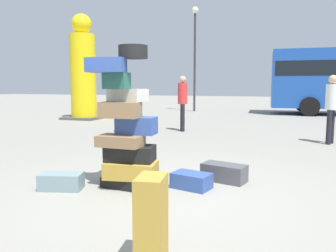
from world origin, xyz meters
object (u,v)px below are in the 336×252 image
(suitcase_tan_foreground_far, at_px, (151,223))
(lamp_post, at_px, (195,43))
(person_tourist_with_camera, at_px, (332,103))
(person_passerby_in_red, at_px, (126,101))
(yellow_dummy_statue, at_px, (83,73))
(suitcase_navy_white_trunk, at_px, (191,181))
(person_bearded_onlooker, at_px, (183,98))
(suitcase_tower, at_px, (127,131))
(suitcase_slate_upright_blue, at_px, (61,181))
(suitcase_charcoal_left_side, at_px, (224,173))

(suitcase_tan_foreground_far, height_order, lamp_post, lamp_post)
(person_tourist_with_camera, distance_m, person_passerby_in_red, 5.55)
(person_tourist_with_camera, xyz_separation_m, yellow_dummy_statue, (-9.22, 3.48, 0.96))
(suitcase_tan_foreground_far, xyz_separation_m, person_passerby_in_red, (-3.41, 6.69, 0.60))
(suitcase_navy_white_trunk, bearing_deg, person_bearded_onlooker, 121.73)
(yellow_dummy_statue, relative_size, lamp_post, 0.78)
(person_bearded_onlooker, bearing_deg, person_passerby_in_red, -74.64)
(suitcase_tower, relative_size, suitcase_slate_upright_blue, 3.42)
(yellow_dummy_statue, bearing_deg, person_bearded_onlooker, -25.04)
(person_tourist_with_camera, bearing_deg, suitcase_navy_white_trunk, -3.14)
(suitcase_charcoal_left_side, height_order, suitcase_tan_foreground_far, suitcase_tan_foreground_far)
(suitcase_slate_upright_blue, bearing_deg, suitcase_tan_foreground_far, -52.41)
(suitcase_tower, distance_m, yellow_dummy_statue, 10.27)
(suitcase_charcoal_left_side, bearing_deg, person_tourist_with_camera, 79.28)
(person_bearded_onlooker, relative_size, yellow_dummy_statue, 0.39)
(yellow_dummy_statue, bearing_deg, person_passerby_in_red, -43.44)
(suitcase_charcoal_left_side, relative_size, suitcase_tan_foreground_far, 0.87)
(suitcase_tan_foreground_far, distance_m, person_tourist_with_camera, 7.05)
(suitcase_tan_foreground_far, relative_size, person_bearded_onlooker, 0.43)
(person_passerby_in_red, bearing_deg, suitcase_navy_white_trunk, -2.16)
(suitcase_tan_foreground_far, bearing_deg, suitcase_slate_upright_blue, 135.06)
(suitcase_slate_upright_blue, bearing_deg, person_bearded_onlooker, 75.55)
(suitcase_charcoal_left_side, xyz_separation_m, person_passerby_in_red, (-3.58, 4.08, 0.84))
(suitcase_tower, bearing_deg, person_passerby_in_red, 115.71)
(suitcase_tower, xyz_separation_m, yellow_dummy_statue, (-5.98, 8.27, 1.16))
(suitcase_navy_white_trunk, distance_m, yellow_dummy_statue, 10.74)
(lamp_post, bearing_deg, suitcase_tan_foreground_far, -77.22)
(suitcase_charcoal_left_side, bearing_deg, suitcase_tower, -135.19)
(suitcase_charcoal_left_side, xyz_separation_m, person_bearded_onlooker, (-2.14, 5.17, 0.91))
(person_tourist_with_camera, xyz_separation_m, lamp_post, (-5.73, 9.13, 2.72))
(person_bearded_onlooker, height_order, person_tourist_with_camera, person_bearded_onlooker)
(suitcase_tower, xyz_separation_m, suitcase_charcoal_left_side, (1.26, 0.72, -0.68))
(suitcase_tower, bearing_deg, person_tourist_with_camera, 55.92)
(suitcase_tower, relative_size, suitcase_navy_white_trunk, 3.78)
(suitcase_tan_foreground_far, xyz_separation_m, person_tourist_with_camera, (2.14, 6.68, 0.64))
(person_tourist_with_camera, distance_m, lamp_post, 11.11)
(suitcase_navy_white_trunk, relative_size, person_bearded_onlooker, 0.30)
(suitcase_tower, height_order, suitcase_charcoal_left_side, suitcase_tower)
(person_passerby_in_red, bearing_deg, person_bearded_onlooker, 90.01)
(suitcase_tan_foreground_far, relative_size, suitcase_navy_white_trunk, 1.43)
(person_bearded_onlooker, height_order, yellow_dummy_statue, yellow_dummy_statue)
(yellow_dummy_statue, bearing_deg, suitcase_navy_white_trunk, -49.57)
(suitcase_tower, height_order, suitcase_tan_foreground_far, suitcase_tower)
(person_passerby_in_red, bearing_deg, yellow_dummy_statue, -170.50)
(suitcase_slate_upright_blue, height_order, person_bearded_onlooker, person_bearded_onlooker)
(suitcase_charcoal_left_side, distance_m, yellow_dummy_statue, 10.62)
(suitcase_navy_white_trunk, relative_size, person_passerby_in_red, 0.32)
(suitcase_tower, distance_m, suitcase_tan_foreground_far, 2.23)
(suitcase_navy_white_trunk, relative_size, lamp_post, 0.09)
(suitcase_tower, xyz_separation_m, person_tourist_with_camera, (3.24, 4.79, 0.21))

